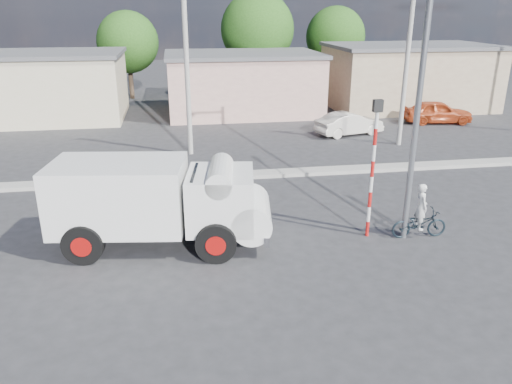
{
  "coord_description": "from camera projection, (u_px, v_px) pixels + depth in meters",
  "views": [
    {
      "loc": [
        -2.63,
        -12.24,
        6.88
      ],
      "look_at": [
        -0.23,
        2.59,
        1.3
      ],
      "focal_mm": 35.0,
      "sensor_mm": 36.0,
      "label": 1
    }
  ],
  "objects": [
    {
      "name": "car_red",
      "position": [
        437.0,
        112.0,
        31.27
      ],
      "size": [
        4.37,
        2.24,
        1.43
      ],
      "primitive_type": "imported",
      "rotation": [
        0.0,
        0.0,
        1.43
      ],
      "color": "#B8411A",
      "rests_on": "ground"
    },
    {
      "name": "ground_plane",
      "position": [
        279.0,
        266.0,
        14.11
      ],
      "size": [
        120.0,
        120.0,
        0.0
      ],
      "primitive_type": "plane",
      "color": "#2D2C2F",
      "rests_on": "ground"
    },
    {
      "name": "truck",
      "position": [
        162.0,
        200.0,
        14.86
      ],
      "size": [
        6.69,
        3.25,
        2.65
      ],
      "rotation": [
        0.0,
        0.0,
        -0.14
      ],
      "color": "black",
      "rests_on": "ground"
    },
    {
      "name": "streetlight",
      "position": [
        416.0,
        79.0,
        14.12
      ],
      "size": [
        2.34,
        0.22,
        9.0
      ],
      "color": "slate",
      "rests_on": "ground"
    },
    {
      "name": "cyclist",
      "position": [
        420.0,
        215.0,
        15.64
      ],
      "size": [
        0.38,
        0.56,
        1.49
      ],
      "primitive_type": "imported",
      "rotation": [
        0.0,
        0.0,
        1.53
      ],
      "color": "white",
      "rests_on": "ground"
    },
    {
      "name": "car_cream",
      "position": [
        349.0,
        124.0,
        28.4
      ],
      "size": [
        4.13,
        2.34,
        1.29
      ],
      "primitive_type": "imported",
      "rotation": [
        0.0,
        0.0,
        1.84
      ],
      "color": "beige",
      "rests_on": "ground"
    },
    {
      "name": "tree_row",
      "position": [
        176.0,
        35.0,
        38.57
      ],
      "size": [
        34.13,
        7.32,
        8.1
      ],
      "color": "#38281E",
      "rests_on": "ground"
    },
    {
      "name": "bicycle",
      "position": [
        419.0,
        224.0,
        15.73
      ],
      "size": [
        1.79,
        0.69,
        0.93
      ],
      "primitive_type": "imported",
      "rotation": [
        0.0,
        0.0,
        1.53
      ],
      "color": "black",
      "rests_on": "ground"
    },
    {
      "name": "traffic_pole",
      "position": [
        373.0,
        158.0,
        15.08
      ],
      "size": [
        0.28,
        0.18,
        4.36
      ],
      "color": "red",
      "rests_on": "ground"
    },
    {
      "name": "utility_poles",
      "position": [
        295.0,
        69.0,
        24.29
      ],
      "size": [
        35.4,
        0.24,
        8.0
      ],
      "color": "#99968E",
      "rests_on": "ground"
    },
    {
      "name": "building_row",
      "position": [
        230.0,
        81.0,
        33.89
      ],
      "size": [
        37.8,
        7.3,
        4.44
      ],
      "color": "beige",
      "rests_on": "ground"
    },
    {
      "name": "median",
      "position": [
        241.0,
        175.0,
        21.49
      ],
      "size": [
        40.0,
        0.8,
        0.16
      ],
      "primitive_type": "cube",
      "color": "#99968E",
      "rests_on": "ground"
    }
  ]
}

